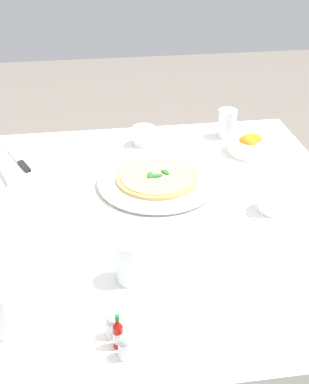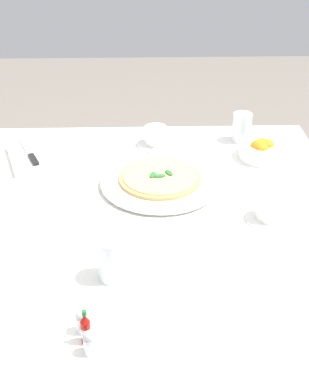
# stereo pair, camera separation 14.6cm
# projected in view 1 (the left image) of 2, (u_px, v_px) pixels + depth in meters

# --- Properties ---
(dining_table) EXTENTS (1.16, 1.16, 0.74)m
(dining_table) POSITION_uv_depth(u_px,v_px,m) (152.00, 249.00, 1.47)
(dining_table) COLOR white
(dining_table) RESTS_ON ground_plane
(pizza_plate) EXTENTS (0.36, 0.36, 0.02)m
(pizza_plate) POSITION_uv_depth(u_px,v_px,m) (157.00, 181.00, 1.53)
(pizza_plate) COLOR white
(pizza_plate) RESTS_ON dining_table
(pizza) EXTENTS (0.25, 0.25, 0.02)m
(pizza) POSITION_uv_depth(u_px,v_px,m) (157.00, 177.00, 1.52)
(pizza) COLOR #DBAD60
(pizza) RESTS_ON pizza_plate
(coffee_cup_center_back) EXTENTS (0.13, 0.13, 0.07)m
(coffee_cup_center_back) POSITION_uv_depth(u_px,v_px,m) (144.00, 137.00, 1.75)
(coffee_cup_center_back) COLOR white
(coffee_cup_center_back) RESTS_ON dining_table
(coffee_cup_far_left) EXTENTS (0.13, 0.13, 0.07)m
(coffee_cup_far_left) POSITION_uv_depth(u_px,v_px,m) (272.00, 203.00, 1.39)
(coffee_cup_far_left) COLOR white
(coffee_cup_far_left) RESTS_ON dining_table
(water_glass_back_corner) EXTENTS (0.06, 0.06, 0.11)m
(water_glass_back_corner) POSITION_uv_depth(u_px,v_px,m) (130.00, 263.00, 1.14)
(water_glass_back_corner) COLOR white
(water_glass_back_corner) RESTS_ON dining_table
(water_glass_left_edge) EXTENTS (0.07, 0.07, 0.10)m
(water_glass_left_edge) POSITION_uv_depth(u_px,v_px,m) (5.00, 314.00, 1.01)
(water_glass_left_edge) COLOR white
(water_glass_left_edge) RESTS_ON dining_table
(water_glass_near_left) EXTENTS (0.07, 0.07, 0.10)m
(water_glass_near_left) POSITION_uv_depth(u_px,v_px,m) (227.00, 125.00, 1.81)
(water_glass_near_left) COLOR white
(water_glass_near_left) RESTS_ON dining_table
(napkin_folded) EXTENTS (0.25, 0.20, 0.02)m
(napkin_folded) POSITION_uv_depth(u_px,v_px,m) (20.00, 164.00, 1.62)
(napkin_folded) COLOR white
(napkin_folded) RESTS_ON dining_table
(dinner_knife) EXTENTS (0.19, 0.10, 0.01)m
(dinner_knife) POSITION_uv_depth(u_px,v_px,m) (19.00, 160.00, 1.62)
(dinner_knife) COLOR silver
(dinner_knife) RESTS_ON napkin_folded
(citrus_bowl) EXTENTS (0.15, 0.15, 0.07)m
(citrus_bowl) POSITION_uv_depth(u_px,v_px,m) (250.00, 145.00, 1.71)
(citrus_bowl) COLOR white
(citrus_bowl) RESTS_ON dining_table
(hot_sauce_bottle) EXTENTS (0.02, 0.02, 0.08)m
(hot_sauce_bottle) POSITION_uv_depth(u_px,v_px,m) (118.00, 334.00, 0.98)
(hot_sauce_bottle) COLOR #B7140F
(hot_sauce_bottle) RESTS_ON dining_table
(salt_shaker) EXTENTS (0.03, 0.03, 0.06)m
(salt_shaker) POSITION_uv_depth(u_px,v_px,m) (112.00, 327.00, 1.01)
(salt_shaker) COLOR white
(salt_shaker) RESTS_ON dining_table
(pepper_shaker) EXTENTS (0.03, 0.03, 0.06)m
(pepper_shaker) POSITION_uv_depth(u_px,v_px,m) (125.00, 348.00, 0.96)
(pepper_shaker) COLOR white
(pepper_shaker) RESTS_ON dining_table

